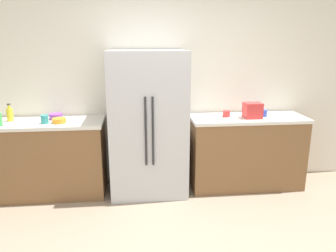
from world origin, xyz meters
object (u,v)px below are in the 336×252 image
(cup_a, at_px, (45,119))
(cup_c, at_px, (264,113))
(refrigerator, at_px, (148,124))
(bottle_b, at_px, (10,114))
(bowl_c, at_px, (56,116))
(toaster, at_px, (253,110))
(bowl_a, at_px, (59,121))
(cup_b, at_px, (226,114))

(cup_a, relative_size, cup_c, 1.18)
(refrigerator, relative_size, bottle_b, 8.34)
(cup_c, bearing_deg, bowl_c, 177.21)
(toaster, bearing_deg, bowl_a, -179.74)
(cup_b, xyz_separation_m, cup_c, (0.47, -0.03, 0.00))
(refrigerator, bearing_deg, bowl_c, 172.13)
(toaster, relative_size, bowl_c, 1.35)
(bottle_b, xyz_separation_m, bowl_a, (0.60, -0.15, -0.05))
(cup_b, distance_m, cup_c, 0.48)
(refrigerator, bearing_deg, bottle_b, 176.14)
(refrigerator, relative_size, cup_c, 20.71)
(toaster, bearing_deg, bottle_b, 177.19)
(cup_a, height_order, bowl_c, cup_a)
(cup_a, height_order, cup_c, cup_a)
(refrigerator, relative_size, bowl_c, 11.32)
(refrigerator, distance_m, bowl_c, 1.13)
(cup_a, distance_m, cup_b, 2.18)
(bowl_a, bearing_deg, cup_a, -175.46)
(refrigerator, height_order, toaster, refrigerator)
(bowl_a, bearing_deg, cup_c, 1.66)
(cup_b, relative_size, cup_c, 1.08)
(toaster, bearing_deg, cup_c, 19.49)
(refrigerator, relative_size, cup_a, 17.52)
(refrigerator, xyz_separation_m, bowl_a, (-1.03, -0.04, 0.08))
(refrigerator, bearing_deg, bowl_a, -177.58)
(refrigerator, xyz_separation_m, cup_a, (-1.19, -0.06, 0.10))
(bottle_b, height_order, cup_a, bottle_b)
(cup_b, xyz_separation_m, bowl_c, (-2.10, 0.09, -0.01))
(toaster, bearing_deg, cup_a, -179.47)
(toaster, distance_m, cup_a, 2.48)
(cup_a, bearing_deg, cup_c, 1.83)
(refrigerator, bearing_deg, cup_c, 1.12)
(refrigerator, relative_size, toaster, 8.36)
(cup_c, bearing_deg, toaster, -160.51)
(refrigerator, xyz_separation_m, toaster, (1.29, -0.03, 0.15))
(bottle_b, distance_m, bowl_c, 0.52)
(toaster, height_order, bowl_c, toaster)
(bottle_b, bearing_deg, toaster, -2.81)
(cup_b, bearing_deg, bottle_b, 178.95)
(refrigerator, bearing_deg, cup_b, 3.60)
(toaster, height_order, cup_a, toaster)
(refrigerator, distance_m, cup_b, 0.99)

